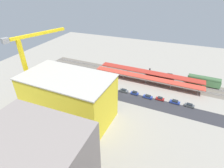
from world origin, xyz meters
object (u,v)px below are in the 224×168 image
Objects in this scene: box_truck_1 at (95,96)px; parked_car_1 at (175,102)px; construction_building at (69,98)px; box_truck_0 at (66,88)px; box_truck_2 at (92,96)px; platform_canopy_near at (146,77)px; locomotive at (160,75)px; parked_car_5 at (124,91)px; parked_car_2 at (160,99)px; street_tree_0 at (54,78)px; platform_canopy_far at (149,72)px; street_tree_1 at (61,79)px; parked_car_3 at (148,97)px; passenger_coach at (204,81)px; traffic_light at (76,84)px; parked_car_0 at (189,106)px; street_tree_2 at (105,91)px; parked_car_6 at (112,88)px; tower_crane at (30,64)px; parked_car_4 at (135,93)px.

parked_car_1 is at bearing -164.49° from box_truck_1.
box_truck_0 is (14.21, -16.61, -7.91)m from construction_building.
box_truck_2 is (38.50, 10.99, 0.88)m from parked_car_1.
locomotive is at bearing -123.55° from platform_canopy_near.
platform_canopy_near is 12.60× the size of parked_car_1.
parked_car_1 is 1.06× the size of parked_car_5.
platform_canopy_near reaches higher than parked_car_2.
platform_canopy_near is at bearing -154.85° from street_tree_0.
platform_canopy_far is at bearing -115.94° from parked_car_5.
parked_car_1 is 0.67× the size of street_tree_1.
parked_car_2 is 0.53× the size of street_tree_0.
street_tree_1 reaches higher than parked_car_3.
box_truck_0 is (68.08, 32.69, -1.39)m from passenger_coach.
platform_canopy_far is 7.16× the size of box_truck_1.
traffic_light is (62.91, 30.90, 1.00)m from passenger_coach.
parked_car_2 is (13.51, -0.42, -0.01)m from parked_car_0.
passenger_coach is 2.21× the size of street_tree_0.
platform_canopy_far is at bearing -119.44° from street_tree_2.
parked_car_3 is 0.57× the size of box_truck_0.
parked_car_2 is at bearing -1.07° from parked_car_1.
street_tree_0 is (36.94, 8.75, 4.68)m from parked_car_5.
traffic_light reaches higher than parked_car_3.
traffic_light is at bearing -177.30° from street_tree_0.
platform_canopy_near reaches higher than parked_car_6.
street_tree_1 is (52.21, 7.57, 4.36)m from parked_car_2.
parked_car_1 is 63.49m from street_tree_0.
box_truck_0 is at bearing 171.31° from street_tree_0.
tower_crane is at bearing -7.80° from construction_building.
parked_car_5 is 0.14× the size of tower_crane.
street_tree_2 reaches higher than platform_canopy_near.
parked_car_4 is at bearing -1.15° from parked_car_0.
construction_building is at bearing 32.63° from parked_car_1.
platform_canopy_far is 25.29m from parked_car_6.
box_truck_2 is at bearing 164.11° from traffic_light.
parked_car_0 is 56.97m from traffic_light.
box_truck_1 is at bearing 55.22° from platform_canopy_far.
parked_car_2 is at bearing -160.63° from street_tree_2.
traffic_light is (49.87, 7.75, 3.29)m from parked_car_1.
parked_car_5 is 0.13× the size of construction_building.
locomotive is 39.04m from street_tree_2.
parked_car_1 is 7.01m from parked_car_2.
street_tree_0 is 1.07× the size of street_tree_1.
construction_building is (30.48, 49.29, 7.69)m from locomotive.
parked_car_2 is 49.01m from box_truck_0.
street_tree_0 reaches higher than street_tree_2.
traffic_light reaches higher than platform_canopy_near.
street_tree_0 is at bearing 31.16° from platform_canopy_far.
parked_car_6 is at bearing -114.26° from box_truck_1.
street_tree_1 is (20.71, -3.55, 3.44)m from box_truck_2.
passenger_coach is at bearing -137.68° from parked_car_3.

